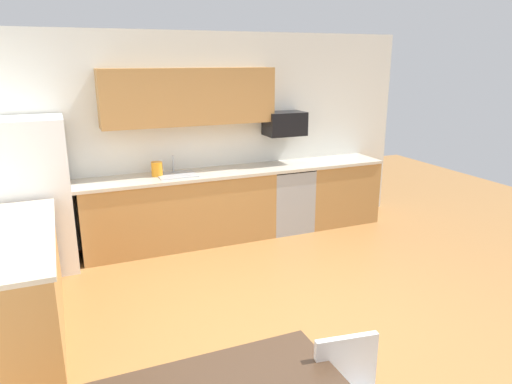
% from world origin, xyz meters
% --- Properties ---
extents(ground_plane, '(12.00, 12.00, 0.00)m').
position_xyz_m(ground_plane, '(0.00, 0.00, 0.00)').
color(ground_plane, '#9E6B38').
extents(wall_back, '(5.80, 0.10, 2.70)m').
position_xyz_m(wall_back, '(0.00, 2.65, 1.35)').
color(wall_back, silver).
rests_on(wall_back, ground).
extents(cabinet_run_back, '(2.47, 0.60, 0.90)m').
position_xyz_m(cabinet_run_back, '(-0.51, 2.30, 0.45)').
color(cabinet_run_back, '#AD7A42').
rests_on(cabinet_run_back, ground).
extents(cabinet_run_back_right, '(1.08, 0.60, 0.90)m').
position_xyz_m(cabinet_run_back_right, '(1.86, 2.30, 0.45)').
color(cabinet_run_back_right, '#AD7A42').
rests_on(cabinet_run_back_right, ground).
extents(cabinet_run_left, '(0.60, 2.00, 0.90)m').
position_xyz_m(cabinet_run_left, '(-2.30, 0.80, 0.45)').
color(cabinet_run_left, '#AD7A42').
rests_on(cabinet_run_left, ground).
extents(countertop_back, '(4.80, 0.64, 0.04)m').
position_xyz_m(countertop_back, '(0.00, 2.30, 0.92)').
color(countertop_back, beige).
rests_on(countertop_back, cabinet_run_back).
extents(countertop_left, '(0.64, 2.00, 0.04)m').
position_xyz_m(countertop_left, '(-2.30, 0.80, 0.92)').
color(countertop_left, beige).
rests_on(countertop_left, cabinet_run_left).
extents(upper_cabinets_back, '(2.20, 0.34, 0.70)m').
position_xyz_m(upper_cabinets_back, '(-0.30, 2.43, 1.90)').
color(upper_cabinets_back, '#AD7A42').
extents(refrigerator, '(0.76, 0.70, 1.75)m').
position_xyz_m(refrigerator, '(-2.18, 2.22, 0.87)').
color(refrigerator, white).
rests_on(refrigerator, ground).
extents(oven_range, '(0.60, 0.60, 0.91)m').
position_xyz_m(oven_range, '(1.02, 2.30, 0.46)').
color(oven_range, '#999BA0').
rests_on(oven_range, ground).
extents(microwave, '(0.54, 0.36, 0.32)m').
position_xyz_m(microwave, '(1.02, 2.40, 1.50)').
color(microwave, black).
extents(sink_basin, '(0.48, 0.40, 0.14)m').
position_xyz_m(sink_basin, '(-0.54, 2.30, 0.88)').
color(sink_basin, '#A5A8AD').
rests_on(sink_basin, countertop_back).
extents(sink_faucet, '(0.02, 0.02, 0.24)m').
position_xyz_m(sink_faucet, '(-0.54, 2.48, 1.04)').
color(sink_faucet, '#B2B5BA').
rests_on(sink_faucet, countertop_back).
extents(kettle, '(0.14, 0.14, 0.20)m').
position_xyz_m(kettle, '(-0.77, 2.35, 1.02)').
color(kettle, orange).
rests_on(kettle, countertop_back).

